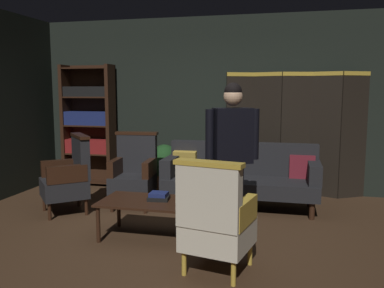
# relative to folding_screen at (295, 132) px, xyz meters

# --- Properties ---
(ground_plane) EXTENTS (10.00, 10.00, 0.00)m
(ground_plane) POSITION_rel_folding_screen_xyz_m (-1.28, -2.27, -0.99)
(ground_plane) COLOR #3D2819
(back_wall) EXTENTS (7.20, 0.10, 2.80)m
(back_wall) POSITION_rel_folding_screen_xyz_m (-1.28, 0.18, 0.41)
(back_wall) COLOR black
(back_wall) RESTS_ON ground_plane
(folding_screen) EXTENTS (2.12, 0.30, 1.90)m
(folding_screen) POSITION_rel_folding_screen_xyz_m (0.00, 0.00, 0.00)
(folding_screen) COLOR black
(folding_screen) RESTS_ON ground_plane
(bookshelf) EXTENTS (0.90, 0.32, 2.05)m
(bookshelf) POSITION_rel_folding_screen_xyz_m (-3.43, -0.08, 0.07)
(bookshelf) COLOR black
(bookshelf) RESTS_ON ground_plane
(velvet_couch) EXTENTS (2.12, 0.78, 0.88)m
(velvet_couch) POSITION_rel_folding_screen_xyz_m (-0.73, -0.82, -0.53)
(velvet_couch) COLOR black
(velvet_couch) RESTS_ON ground_plane
(coffee_table) EXTENTS (1.00, 0.64, 0.42)m
(coffee_table) POSITION_rel_folding_screen_xyz_m (-1.61, -2.30, -0.61)
(coffee_table) COLOR black
(coffee_table) RESTS_ON ground_plane
(armchair_gilt_accent) EXTENTS (0.69, 0.68, 1.04)m
(armchair_gilt_accent) POSITION_rel_folding_screen_xyz_m (-0.71, -3.00, -0.50)
(armchair_gilt_accent) COLOR gold
(armchair_gilt_accent) RESTS_ON ground_plane
(armchair_wing_left) EXTENTS (0.81, 0.82, 1.04)m
(armchair_wing_left) POSITION_rel_folding_screen_xyz_m (-2.92, -1.65, -0.50)
(armchair_wing_left) COLOR black
(armchair_wing_left) RESTS_ON ground_plane
(armchair_wing_right) EXTENTS (0.63, 0.62, 1.04)m
(armchair_wing_right) POSITION_rel_folding_screen_xyz_m (-2.18, -1.19, -0.50)
(armchair_wing_right) COLOR black
(armchair_wing_right) RESTS_ON ground_plane
(standing_figure) EXTENTS (0.53, 0.37, 1.70)m
(standing_figure) POSITION_rel_folding_screen_xyz_m (-0.68, -2.19, 0.04)
(standing_figure) COLOR black
(standing_figure) RESTS_ON ground_plane
(potted_plant) EXTENTS (0.47, 0.47, 0.77)m
(potted_plant) POSITION_rel_folding_screen_xyz_m (-2.03, -0.28, -0.55)
(potted_plant) COLOR brown
(potted_plant) RESTS_ON ground_plane
(book_black_cloth) EXTENTS (0.25, 0.23, 0.04)m
(book_black_cloth) POSITION_rel_folding_screen_xyz_m (-1.48, -2.25, -0.54)
(book_black_cloth) COLOR black
(book_black_cloth) RESTS_ON coffee_table
(book_navy_cloth) EXTENTS (0.20, 0.17, 0.04)m
(book_navy_cloth) POSITION_rel_folding_screen_xyz_m (-1.48, -2.25, -0.50)
(book_navy_cloth) COLOR navy
(book_navy_cloth) RESTS_ON book_black_cloth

